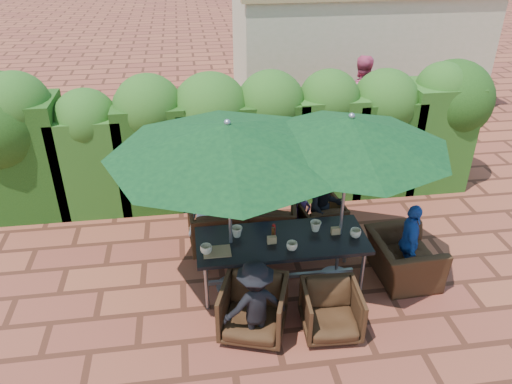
{
  "coord_description": "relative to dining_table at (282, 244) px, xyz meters",
  "views": [
    {
      "loc": [
        -0.87,
        -5.51,
        4.55
      ],
      "look_at": [
        -0.02,
        0.4,
        1.14
      ],
      "focal_mm": 35.0,
      "sensor_mm": 36.0,
      "label": 1
    }
  ],
  "objects": [
    {
      "name": "ground",
      "position": [
        -0.23,
        0.21,
        -0.67
      ],
      "size": [
        80.0,
        80.0,
        0.0
      ],
      "primitive_type": "plane",
      "color": "brown",
      "rests_on": "ground"
    },
    {
      "name": "dining_table",
      "position": [
        0.0,
        0.0,
        0.0
      ],
      "size": [
        2.26,
        0.9,
        0.75
      ],
      "color": "black",
      "rests_on": "ground"
    },
    {
      "name": "umbrella_left",
      "position": [
        -0.67,
        0.03,
        1.54
      ],
      "size": [
        2.93,
        2.93,
        2.46
      ],
      "color": "gray",
      "rests_on": "ground"
    },
    {
      "name": "umbrella_right",
      "position": [
        0.8,
        0.02,
        1.54
      ],
      "size": [
        2.51,
        2.51,
        2.46
      ],
      "color": "gray",
      "rests_on": "ground"
    },
    {
      "name": "chair_far_left",
      "position": [
        -0.8,
        1.01,
        -0.26
      ],
      "size": [
        0.85,
        0.81,
        0.83
      ],
      "primitive_type": "imported",
      "rotation": [
        0.0,
        0.0,
        3.2
      ],
      "color": "black",
      "rests_on": "ground"
    },
    {
      "name": "chair_far_mid",
      "position": [
        -0.0,
        1.0,
        -0.26
      ],
      "size": [
        0.93,
        0.89,
        0.83
      ],
      "primitive_type": "imported",
      "rotation": [
        0.0,
        0.0,
        2.96
      ],
      "color": "black",
      "rests_on": "ground"
    },
    {
      "name": "chair_far_right",
      "position": [
        0.81,
        1.04,
        -0.33
      ],
      "size": [
        0.76,
        0.72,
        0.7
      ],
      "primitive_type": "imported",
      "rotation": [
        0.0,
        0.0,
        3.28
      ],
      "color": "black",
      "rests_on": "ground"
    },
    {
      "name": "chair_near_left",
      "position": [
        -0.5,
        -0.83,
        -0.28
      ],
      "size": [
        0.94,
        0.91,
        0.78
      ],
      "primitive_type": "imported",
      "rotation": [
        0.0,
        0.0,
        -0.32
      ],
      "color": "black",
      "rests_on": "ground"
    },
    {
      "name": "chair_near_right",
      "position": [
        0.44,
        -0.96,
        -0.33
      ],
      "size": [
        0.71,
        0.67,
        0.7
      ],
      "primitive_type": "imported",
      "rotation": [
        0.0,
        0.0,
        -0.05
      ],
      "color": "black",
      "rests_on": "ground"
    },
    {
      "name": "chair_end_right",
      "position": [
        1.71,
        -0.09,
        -0.25
      ],
      "size": [
        0.67,
        1.0,
        0.85
      ],
      "primitive_type": "imported",
      "rotation": [
        0.0,
        0.0,
        1.61
      ],
      "color": "black",
      "rests_on": "ground"
    },
    {
      "name": "adult_far_left",
      "position": [
        -0.94,
        0.85,
        -0.1
      ],
      "size": [
        0.6,
        0.4,
        1.15
      ],
      "primitive_type": "imported",
      "rotation": [
        0.0,
        0.0,
        -0.13
      ],
      "color": "silver",
      "rests_on": "ground"
    },
    {
      "name": "adult_far_mid",
      "position": [
        -0.07,
        0.93,
        0.02
      ],
      "size": [
        0.59,
        0.52,
        1.4
      ],
      "primitive_type": "imported",
      "rotation": [
        0.0,
        0.0,
        0.25
      ],
      "color": "#1E4CA6",
      "rests_on": "ground"
    },
    {
      "name": "adult_far_right",
      "position": [
        0.85,
        0.93,
        -0.07
      ],
      "size": [
        0.62,
        0.42,
        1.22
      ],
      "primitive_type": "imported",
      "rotation": [
        0.0,
        0.0,
        0.12
      ],
      "color": "black",
      "rests_on": "ground"
    },
    {
      "name": "adult_near_left",
      "position": [
        -0.5,
        -1.01,
        -0.09
      ],
      "size": [
        0.79,
        0.46,
        1.17
      ],
      "primitive_type": "imported",
      "rotation": [
        0.0,
        0.0,
        3.31
      ],
      "color": "black",
      "rests_on": "ground"
    },
    {
      "name": "adult_end_right",
      "position": [
        1.77,
        -0.09,
        -0.1
      ],
      "size": [
        0.51,
        0.74,
        1.15
      ],
      "primitive_type": "imported",
      "rotation": [
        0.0,
        0.0,
        1.3
      ],
      "color": "#1E4CA6",
      "rests_on": "ground"
    },
    {
      "name": "child_left",
      "position": [
        -0.43,
        1.15,
        -0.24
      ],
      "size": [
        0.38,
        0.34,
        0.88
      ],
      "primitive_type": "imported",
      "rotation": [
        0.0,
        0.0,
        0.31
      ],
      "color": "#D34A72",
      "rests_on": "ground"
    },
    {
      "name": "child_right",
      "position": [
        0.55,
        1.11,
        -0.29
      ],
      "size": [
        0.33,
        0.3,
        0.77
      ],
      "primitive_type": "imported",
      "rotation": [
        0.0,
        0.0,
        0.3
      ],
      "color": "#9450AD",
      "rests_on": "ground"
    },
    {
      "name": "pedestrian_a",
      "position": [
        1.43,
        4.31,
        0.1
      ],
      "size": [
        1.52,
        1.11,
        1.55
      ],
      "primitive_type": "imported",
      "rotation": [
        0.0,
        0.0,
        2.67
      ],
      "color": "green",
      "rests_on": "ground"
    },
    {
      "name": "pedestrian_b",
      "position": [
        2.58,
        4.63,
        0.28
      ],
      "size": [
        0.94,
        0.6,
        1.9
      ],
      "primitive_type": "imported",
      "rotation": [
        0.0,
        0.0,
        3.1
      ],
      "color": "#D34A72",
      "rests_on": "ground"
    },
    {
      "name": "pedestrian_c",
      "position": [
        3.32,
        4.42,
        0.09
      ],
      "size": [
        1.07,
        0.93,
        1.54
      ],
      "primitive_type": "imported",
      "rotation": [
        0.0,
        0.0,
        2.54
      ],
      "color": "gray",
      "rests_on": "ground"
    },
    {
      "name": "cup_a",
      "position": [
        -1.0,
        -0.17,
        0.14
      ],
      "size": [
        0.15,
        0.15,
        0.12
      ],
      "primitive_type": "imported",
      "color": "beige",
      "rests_on": "dining_table"
    },
    {
      "name": "cup_b",
      "position": [
        -0.58,
        0.15,
        0.15
      ],
      "size": [
        0.15,
        0.15,
        0.14
      ],
      "primitive_type": "imported",
      "color": "beige",
      "rests_on": "dining_table"
    },
    {
      "name": "cup_c",
      "position": [
        0.08,
        -0.25,
        0.13
      ],
      "size": [
        0.14,
        0.14,
        0.11
      ],
      "primitive_type": "imported",
      "color": "beige",
      "rests_on": "dining_table"
    },
    {
      "name": "cup_d",
      "position": [
        0.49,
        0.13,
        0.15
      ],
      "size": [
        0.15,
        0.15,
        0.14
      ],
      "primitive_type": "imported",
      "color": "beige",
      "rests_on": "dining_table"
    },
    {
      "name": "cup_e",
      "position": [
        0.97,
        -0.09,
        0.13
      ],
      "size": [
        0.15,
        0.15,
        0.12
      ],
      "primitive_type": "imported",
      "color": "beige",
      "rests_on": "dining_table"
    },
    {
      "name": "ketchup_bottle",
      "position": [
        -0.09,
        0.1,
        0.16
      ],
      "size": [
        0.04,
        0.04,
        0.17
      ],
      "primitive_type": "cylinder",
      "color": "#B20C0A",
      "rests_on": "dining_table"
    },
    {
      "name": "sauce_bottle",
      "position": [
        -0.11,
        0.04,
        0.16
      ],
      "size": [
        0.04,
        0.04,
        0.17
      ],
      "primitive_type": "cylinder",
      "color": "#4C230C",
      "rests_on": "dining_table"
    },
    {
      "name": "serving_tray",
      "position": [
        -0.87,
        -0.17,
        0.08
      ],
      "size": [
        0.35,
        0.25,
        0.02
      ],
      "primitive_type": "cube",
      "color": "olive",
      "rests_on": "dining_table"
    },
    {
      "name": "number_block_left",
      "position": [
        -0.14,
        -0.07,
        0.13
      ],
      "size": [
        0.12,
        0.06,
        0.1
      ],
      "primitive_type": "cube",
      "color": "tan",
      "rests_on": "dining_table"
    },
    {
      "name": "number_block_right",
      "position": [
        0.73,
        0.02,
        0.13
      ],
      "size": [
        0.12,
        0.06,
        0.1
      ],
      "primitive_type": "cube",
      "color": "tan",
      "rests_on": "dining_table"
    },
    {
      "name": "hedge_wall",
      "position": [
        -0.42,
        2.53,
        0.64
      ],
      "size": [
        9.1,
        1.6,
        2.43
      ],
      "color": "#16340E",
      "rests_on": "ground"
    },
    {
      "name": "building",
      "position": [
        3.27,
        7.2,
        0.93
      ],
      "size": [
        6.2,
        3.08,
        3.2
      ],
      "color": "beige",
      "rests_on": "ground"
    }
  ]
}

